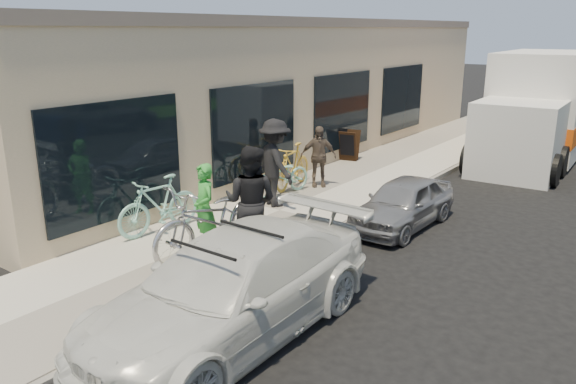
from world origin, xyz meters
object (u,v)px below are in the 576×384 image
Objects in this scene: moving_truck at (538,113)px; cruiser_bike_a at (159,205)px; man_standing at (251,201)px; cruiser_bike_c at (293,166)px; woman_rider at (204,208)px; sedan_silver at (403,203)px; bike_rack at (261,174)px; bystander_a at (275,163)px; cruiser_bike_b at (281,176)px; sedan_white at (232,288)px; tandem_bike at (213,219)px; bystander_b at (318,156)px; sandwich_board at (349,145)px.

cruiser_bike_a is at bearing -111.65° from moving_truck.
cruiser_bike_c is at bearing -81.54° from man_standing.
moving_truck is 12.14m from woman_rider.
bike_rack is at bearing -174.13° from sedan_silver.
cruiser_bike_b is at bearing -38.91° from bystander_a.
cruiser_bike_b is (-3.16, 5.22, -0.07)m from sedan_white.
man_standing is 1.11× the size of cruiser_bike_b.
bystander_a reaches higher than tandem_bike.
woman_rider reaches higher than cruiser_bike_b.
bystander_a reaches higher than sedan_white.
moving_truck is at bearing 23.58° from bystander_b.
man_standing reaches higher than cruiser_bike_b.
woman_rider reaches higher than sedan_silver.
bystander_a is at bearing -90.63° from sandwich_board.
sedan_silver is 1.20× the size of tandem_bike.
man_standing is at bearing -53.30° from bike_rack.
man_standing is at bearing -73.15° from cruiser_bike_c.
cruiser_bike_b is (-1.79, 3.23, -0.51)m from man_standing.
cruiser_bike_a is (-2.16, -0.17, -0.42)m from man_standing.
cruiser_bike_a is at bearing -138.89° from bystander_b.
cruiser_bike_a is at bearing -88.58° from bike_rack.
tandem_bike is 4.56m from cruiser_bike_c.
bystander_b is (-0.77, 4.73, -0.03)m from woman_rider.
tandem_bike is 3.06m from bystander_a.
sedan_silver is at bearing -129.82° from man_standing.
sandwich_board is at bearing 125.85° from woman_rider.
moving_truck reaches higher than bystander_a.
moving_truck reaches higher than cruiser_bike_c.
tandem_bike is at bearing -63.14° from bike_rack.
woman_rider is at bearing -118.00° from sedan_silver.
tandem_bike is (-1.88, 1.59, 0.12)m from sedan_white.
man_standing is 3.73m from cruiser_bike_b.
woman_rider is 0.91× the size of cruiser_bike_b.
sedan_silver is 1.54× the size of bystander_a.
bystander_b is (0.84, -2.93, 0.30)m from sandwich_board.
bike_rack is at bearing 121.56° from tandem_bike.
bystander_a is (0.96, -4.81, 0.51)m from sandwich_board.
man_standing is 4.41m from cruiser_bike_c.
moving_truck is 2.72× the size of tandem_bike.
sedan_silver is 3.06m from bystander_b.
cruiser_bike_a is 1.20× the size of bystander_b.
sandwich_board is (-0.14, 4.31, -0.03)m from bike_rack.
cruiser_bike_a is at bearing 152.75° from sedan_white.
tandem_bike is at bearing -60.71° from cruiser_bike_b.
man_standing is 1.06× the size of cruiser_bike_a.
sedan_silver is 2.88m from bystander_a.
sedan_silver is 8.31m from moving_truck.
sedan_white is at bearing -87.63° from sedan_silver.
man_standing is at bearing 11.20° from cruiser_bike_a.
sedan_white is at bearing -80.04° from sandwich_board.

